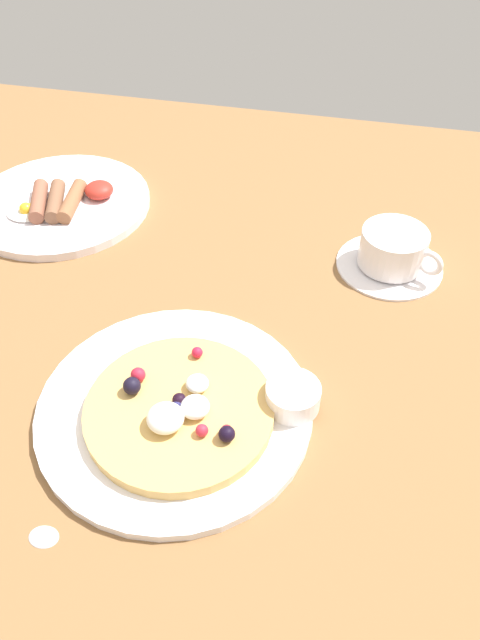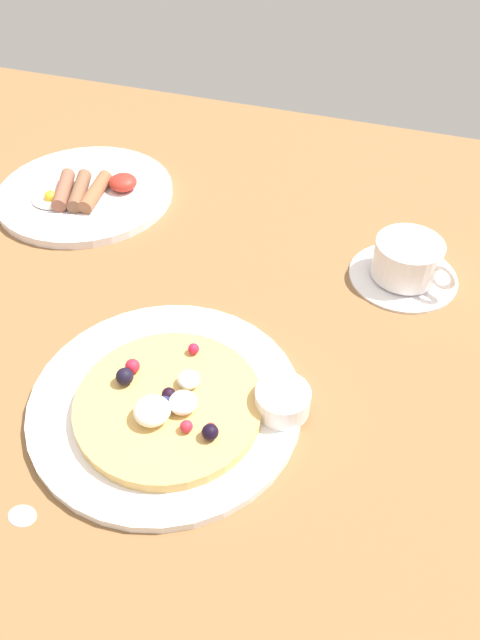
# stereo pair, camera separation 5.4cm
# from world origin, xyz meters

# --- Properties ---
(ground_plane) EXTENTS (2.03, 1.29, 0.03)m
(ground_plane) POSITION_xyz_m (0.00, 0.00, -0.01)
(ground_plane) COLOR brown
(pancake_plate) EXTENTS (0.30, 0.30, 0.01)m
(pancake_plate) POSITION_xyz_m (-0.01, -0.08, 0.01)
(pancake_plate) COLOR white
(pancake_plate) RESTS_ON ground_plane
(pancake_with_berries) EXTENTS (0.20, 0.20, 0.04)m
(pancake_with_berries) POSITION_xyz_m (-0.00, -0.09, 0.02)
(pancake_with_berries) COLOR tan
(pancake_with_berries) RESTS_ON pancake_plate
(syrup_ramekin) EXTENTS (0.06, 0.06, 0.03)m
(syrup_ramekin) POSITION_xyz_m (0.11, -0.06, 0.03)
(syrup_ramekin) COLOR white
(syrup_ramekin) RESTS_ON pancake_plate
(breakfast_plate) EXTENTS (0.27, 0.27, 0.01)m
(breakfast_plate) POSITION_xyz_m (-0.30, 0.25, 0.01)
(breakfast_plate) COLOR white
(breakfast_plate) RESTS_ON ground_plane
(fried_breakfast) EXTENTS (0.14, 0.11, 0.03)m
(fried_breakfast) POSITION_xyz_m (-0.28, 0.24, 0.02)
(fried_breakfast) COLOR brown
(fried_breakfast) RESTS_ON breakfast_plate
(coffee_saucer) EXTENTS (0.14, 0.14, 0.01)m
(coffee_saucer) POSITION_xyz_m (0.21, 0.22, 0.00)
(coffee_saucer) COLOR white
(coffee_saucer) RESTS_ON ground_plane
(coffee_cup) EXTENTS (0.11, 0.09, 0.05)m
(coffee_cup) POSITION_xyz_m (0.21, 0.22, 0.03)
(coffee_cup) COLOR white
(coffee_cup) RESTS_ON coffee_saucer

